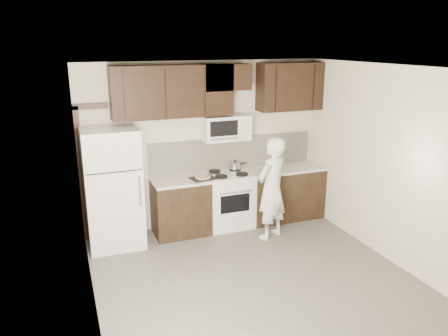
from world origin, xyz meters
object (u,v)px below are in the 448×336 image
stove (228,200)px  person (271,189)px  refrigerator (113,188)px  microwave (226,128)px

stove → person: size_ratio=0.58×
refrigerator → person: 2.39m
stove → person: bearing=-54.9°
microwave → person: 1.23m
person → refrigerator: bearing=-41.9°
stove → microwave: 1.20m
refrigerator → stove: bearing=1.5°
refrigerator → person: bearing=-14.7°
stove → refrigerator: 1.90m
microwave → refrigerator: size_ratio=0.42×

